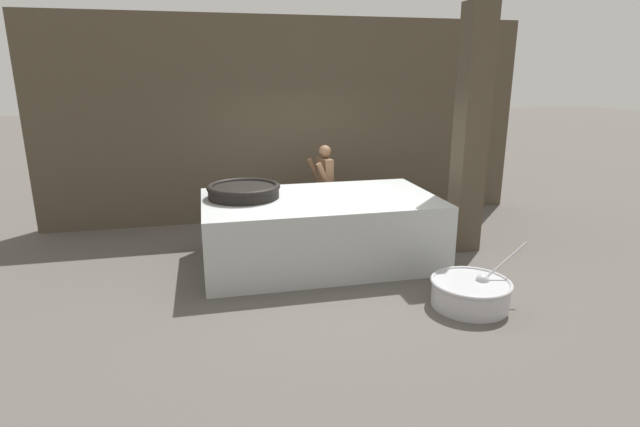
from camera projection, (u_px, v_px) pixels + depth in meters
ground_plane at (320, 261)px, 7.35m from camera, size 60.00×60.00×0.00m
back_wall at (290, 121)px, 9.17m from camera, size 8.88×0.24×3.64m
support_pillar at (471, 132)px, 7.42m from camera, size 0.40×0.40×3.64m
hearth_platform at (320, 229)px, 7.22m from camera, size 3.30×1.92×0.96m
giant_wok_near at (244, 190)px, 7.04m from camera, size 1.03×1.03×0.19m
cook at (324, 186)px, 8.52m from camera, size 0.38×0.58×1.50m
prep_bowl_vegetables at (471, 292)px, 5.88m from camera, size 1.22×0.94×0.72m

